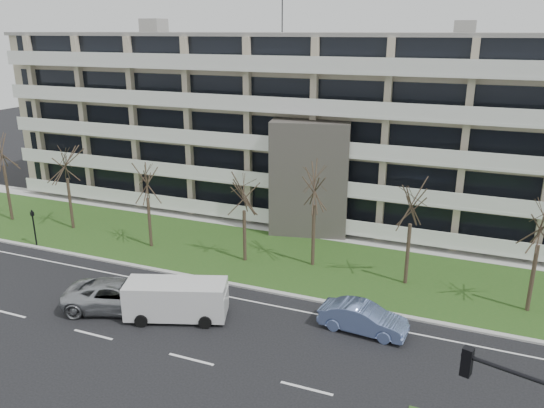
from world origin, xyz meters
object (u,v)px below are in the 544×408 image
at_px(blue_sedan, 363,318).
at_px(silver_pickup, 119,295).
at_px(white_van, 178,297).
at_px(pedestrian_signal, 34,223).

bearing_deg(blue_sedan, silver_pickup, 106.15).
relative_size(silver_pickup, white_van, 1.05).
relative_size(blue_sedan, pedestrian_signal, 1.65).
distance_m(blue_sedan, white_van, 10.28).
xyz_separation_m(silver_pickup, pedestrian_signal, (-11.77, 5.47, 0.95)).
bearing_deg(white_van, pedestrian_signal, 142.45).
relative_size(silver_pickup, blue_sedan, 1.32).
height_order(silver_pickup, pedestrian_signal, pedestrian_signal).
xyz_separation_m(blue_sedan, pedestrian_signal, (-25.43, 2.58, 1.04)).
bearing_deg(white_van, silver_pickup, 166.71).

